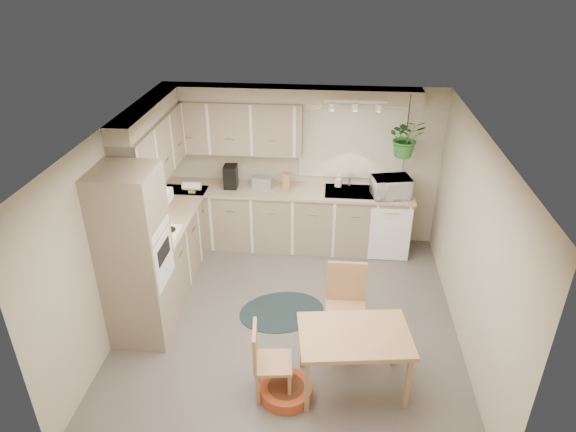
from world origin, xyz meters
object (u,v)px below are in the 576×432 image
object	(u,v)px
chair_back	(346,310)
pet_bed	(286,391)
braided_rug	(282,312)
dining_table	(353,360)
chair_left	(273,361)
microwave	(391,185)

from	to	relation	value
chair_back	pet_bed	world-z (taller)	chair_back
braided_rug	pet_bed	size ratio (longest dim) A/B	2.01
braided_rug	pet_bed	xyz separation A→B (m)	(0.18, -1.34, 0.06)
dining_table	chair_left	xyz separation A→B (m)	(-0.80, -0.15, 0.07)
dining_table	microwave	xyz separation A→B (m)	(0.54, 2.69, 0.77)
pet_bed	microwave	distance (m)	3.30
chair_left	pet_bed	distance (m)	0.38
dining_table	microwave	distance (m)	2.85
dining_table	chair_back	size ratio (longest dim) A/B	1.12
dining_table	chair_left	bearing A→B (deg)	-169.08
pet_bed	chair_back	bearing A→B (deg)	54.35
braided_rug	pet_bed	bearing A→B (deg)	-82.22
dining_table	chair_left	size ratio (longest dim) A/B	1.33
chair_left	microwave	size ratio (longest dim) A/B	1.59
chair_back	pet_bed	xyz separation A→B (m)	(-0.59, -0.82, -0.43)
chair_left	chair_back	xyz separation A→B (m)	(0.72, 0.78, 0.08)
dining_table	braided_rug	bearing A→B (deg)	126.64
braided_rug	microwave	size ratio (longest dim) A/B	2.06
dining_table	pet_bed	size ratio (longest dim) A/B	2.05
dining_table	chair_left	distance (m)	0.82
dining_table	chair_back	distance (m)	0.65
dining_table	pet_bed	distance (m)	0.75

